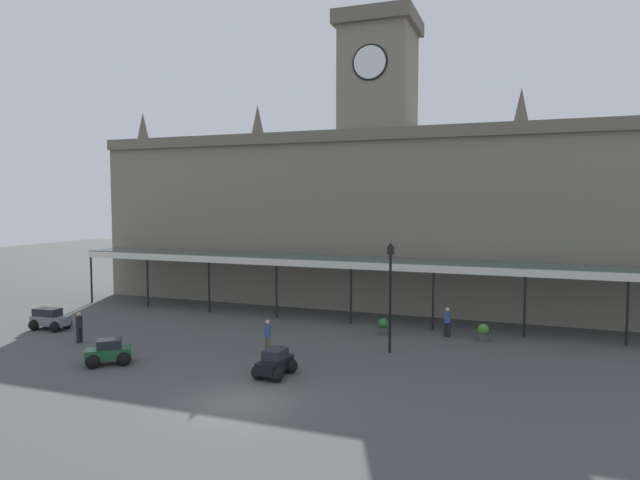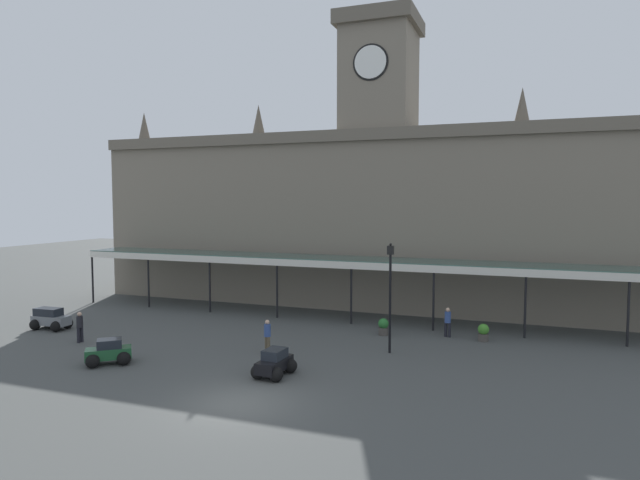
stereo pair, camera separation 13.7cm
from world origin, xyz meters
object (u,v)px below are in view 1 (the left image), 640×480
(car_green_sedan, at_px, (109,354))
(pedestrian_near_entrance, at_px, (267,335))
(car_grey_estate, at_px, (50,320))
(pedestrian_crossing_forecourt, at_px, (79,326))
(victorian_lamppost, at_px, (390,286))
(pedestrian_beside_cars, at_px, (447,321))
(car_black_sedan, at_px, (275,365))
(planter_by_canopy, at_px, (483,332))
(planter_forecourt_centre, at_px, (383,326))

(car_green_sedan, xyz_separation_m, pedestrian_near_entrance, (6.13, 4.43, 0.41))
(car_grey_estate, relative_size, pedestrian_crossing_forecourt, 1.37)
(pedestrian_near_entrance, bearing_deg, car_grey_estate, -179.99)
(car_grey_estate, xyz_separation_m, pedestrian_crossing_forecourt, (3.97, -1.79, 0.34))
(victorian_lamppost, bearing_deg, pedestrian_crossing_forecourt, -166.59)
(car_grey_estate, bearing_deg, pedestrian_beside_cars, 15.89)
(car_black_sedan, distance_m, pedestrian_crossing_forecourt, 12.44)
(car_black_sedan, height_order, planter_by_canopy, car_black_sedan)
(planter_by_canopy, bearing_deg, car_grey_estate, -165.91)
(car_grey_estate, distance_m, pedestrian_crossing_forecourt, 4.37)
(car_grey_estate, distance_m, planter_by_canopy, 25.25)
(car_grey_estate, relative_size, planter_by_canopy, 2.38)
(victorian_lamppost, bearing_deg, car_black_sedan, -125.99)
(pedestrian_crossing_forecourt, xyz_separation_m, planter_by_canopy, (20.52, 7.94, -0.42))
(pedestrian_crossing_forecourt, distance_m, planter_by_canopy, 22.00)
(car_black_sedan, distance_m, pedestrian_near_entrance, 3.84)
(car_grey_estate, distance_m, victorian_lamppost, 20.52)
(car_black_sedan, height_order, victorian_lamppost, victorian_lamppost)
(pedestrian_near_entrance, bearing_deg, pedestrian_beside_cars, 38.19)
(car_green_sedan, distance_m, pedestrian_crossing_forecourt, 5.04)
(pedestrian_beside_cars, relative_size, planter_by_canopy, 1.74)
(car_green_sedan, height_order, pedestrian_beside_cars, pedestrian_beside_cars)
(pedestrian_near_entrance, bearing_deg, planter_forecourt_centre, 50.32)
(pedestrian_beside_cars, height_order, planter_by_canopy, pedestrian_beside_cars)
(car_green_sedan, relative_size, car_black_sedan, 1.07)
(pedestrian_beside_cars, distance_m, pedestrian_near_entrance, 10.36)
(pedestrian_beside_cars, bearing_deg, car_black_sedan, -122.63)
(car_green_sedan, bearing_deg, pedestrian_near_entrance, 35.85)
(planter_forecourt_centre, bearing_deg, car_green_sedan, -137.07)
(car_grey_estate, bearing_deg, victorian_lamppost, 5.89)
(car_grey_estate, height_order, pedestrian_beside_cars, pedestrian_beside_cars)
(pedestrian_crossing_forecourt, bearing_deg, planter_forecourt_centre, 26.13)
(car_black_sedan, bearing_deg, car_green_sedan, -171.92)
(pedestrian_crossing_forecourt, bearing_deg, pedestrian_near_entrance, 9.77)
(pedestrian_crossing_forecourt, xyz_separation_m, planter_forecourt_centre, (15.05, 7.38, -0.42))
(car_black_sedan, height_order, pedestrian_near_entrance, pedestrian_near_entrance)
(planter_by_canopy, bearing_deg, pedestrian_near_entrance, -148.72)
(car_black_sedan, xyz_separation_m, victorian_lamppost, (3.90, 5.37, 2.92))
(car_grey_estate, height_order, pedestrian_crossing_forecourt, pedestrian_crossing_forecourt)
(pedestrian_near_entrance, distance_m, pedestrian_crossing_forecourt, 10.56)
(car_grey_estate, bearing_deg, pedestrian_near_entrance, 0.01)
(pedestrian_beside_cars, xyz_separation_m, pedestrian_crossing_forecourt, (-18.55, -8.20, 0.00))
(car_black_sedan, height_order, pedestrian_beside_cars, pedestrian_beside_cars)
(car_black_sedan, bearing_deg, pedestrian_near_entrance, 120.52)
(victorian_lamppost, bearing_deg, car_grey_estate, -174.11)
(pedestrian_near_entrance, height_order, pedestrian_crossing_forecourt, same)
(pedestrian_crossing_forecourt, bearing_deg, car_green_sedan, -31.72)
(victorian_lamppost, bearing_deg, pedestrian_near_entrance, -160.37)
(victorian_lamppost, xyz_separation_m, planter_by_canopy, (4.27, 4.06, -2.93))
(car_green_sedan, height_order, victorian_lamppost, victorian_lamppost)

